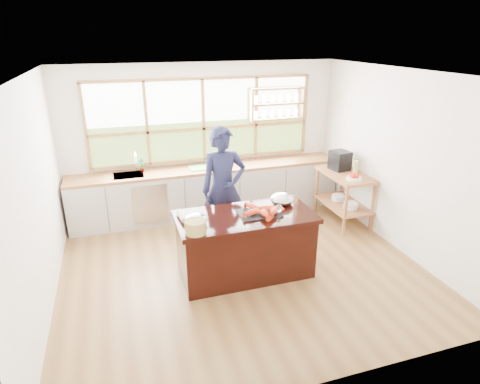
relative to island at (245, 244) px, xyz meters
name	(u,v)px	position (x,y,z in m)	size (l,w,h in m)	color
ground_plane	(241,265)	(0.00, 0.20, -0.45)	(5.00, 5.00, 0.00)	olive
room_shell	(232,140)	(0.02, 0.71, 1.30)	(5.02, 4.52, 2.71)	white
back_counter	(208,190)	(-0.02, 2.14, 0.00)	(4.90, 0.63, 0.90)	beige
right_shelf_unit	(344,189)	(2.19, 1.09, 0.15)	(0.62, 1.10, 0.90)	olive
island	(245,244)	(0.00, 0.00, 0.00)	(1.85, 0.90, 0.90)	black
cook	(224,189)	(-0.06, 0.90, 0.50)	(0.69, 0.46, 1.91)	#181A3A
potted_plant	(141,165)	(-1.17, 2.20, 0.57)	(0.14, 0.09, 0.26)	slate
cutting_board	(201,168)	(-0.14, 2.14, 0.45)	(0.40, 0.30, 0.01)	#64C84F
espresso_machine	(340,160)	(2.19, 1.32, 0.61)	(0.29, 0.31, 0.33)	black
wine_bottle	(356,169)	(2.24, 0.90, 0.59)	(0.07, 0.07, 0.28)	#AAB550
fruit_bowl	(354,177)	(2.14, 0.76, 0.49)	(0.24, 0.24, 0.11)	white
slate_board	(259,213)	(0.19, -0.02, 0.45)	(0.55, 0.40, 0.02)	black
lobster_pile	(262,211)	(0.21, -0.05, 0.50)	(0.52, 0.48, 0.08)	red
mixing_bowl_left	(196,219)	(-0.68, -0.06, 0.51)	(0.29, 0.29, 0.14)	silver
mixing_bowl_right	(282,199)	(0.61, 0.20, 0.52)	(0.34, 0.34, 0.16)	silver
wine_glass	(279,209)	(0.36, -0.29, 0.61)	(0.08, 0.08, 0.22)	white
wicker_basket	(195,227)	(-0.74, -0.31, 0.53)	(0.26, 0.26, 0.16)	tan
parchment_roll	(182,216)	(-0.83, 0.14, 0.49)	(0.08, 0.08, 0.30)	white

